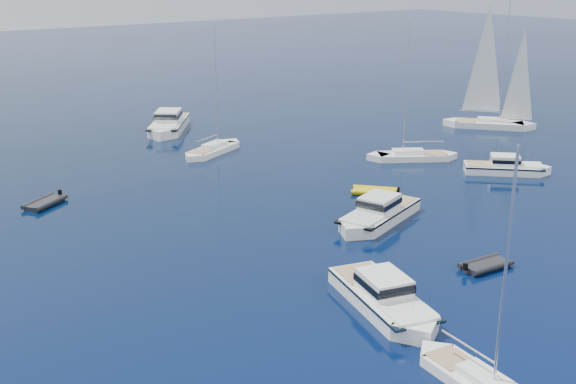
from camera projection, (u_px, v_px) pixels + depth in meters
motor_cruiser_left at (385, 309)px, 40.23m from camera, size 5.57×10.40×2.61m
motor_cruiser_centre at (377, 222)px, 53.77m from camera, size 10.43×6.17×2.62m
motor_cruiser_far_r at (506, 173)px, 66.31m from camera, size 7.85×7.79×2.22m
motor_cruiser_distant at (169, 131)px, 83.23m from camera, size 9.87×11.36×3.04m
sailboat_mid_r at (412, 159)px, 70.93m from camera, size 9.43×7.32×14.14m
sailboat_centre at (213, 153)px, 73.45m from camera, size 9.33×6.01×13.49m
sailboat_sails_r at (489, 127)px, 84.84m from camera, size 9.42×10.56×16.56m
tender_yellow at (374, 194)px, 60.34m from camera, size 4.28×4.47×0.95m
tender_grey_near at (485, 268)px, 45.63m from camera, size 3.82×2.34×0.95m
tender_grey_far at (45, 205)px, 57.51m from camera, size 4.41×3.85×0.95m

